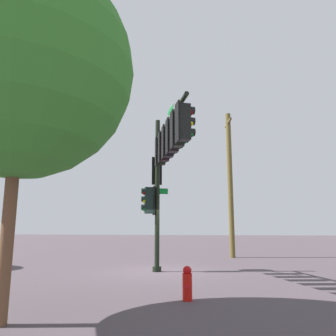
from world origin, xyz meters
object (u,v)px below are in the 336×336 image
at_px(fire_hydrant, 187,283).
at_px(tree_near, 22,69).
at_px(signal_pole_assembly, 165,158).
at_px(utility_pole, 230,181).

bearing_deg(fire_hydrant, tree_near, -52.10).
relative_size(signal_pole_assembly, fire_hydrant, 7.75).
relative_size(signal_pole_assembly, tree_near, 0.86).
xyz_separation_m(signal_pole_assembly, tree_near, (6.01, -2.17, 0.74)).
height_order(signal_pole_assembly, fire_hydrant, signal_pole_assembly).
bearing_deg(utility_pole, signal_pole_assembly, -19.12).
relative_size(signal_pole_assembly, utility_pole, 0.72).
distance_m(signal_pole_assembly, fire_hydrant, 5.37).
height_order(utility_pole, fire_hydrant, utility_pole).
height_order(fire_hydrant, tree_near, tree_near).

